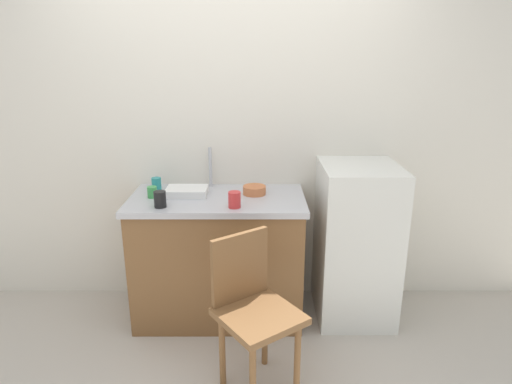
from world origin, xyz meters
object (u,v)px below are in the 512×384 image
terracotta_bowl (256,190)px  cup_black (162,199)px  cup_green (154,192)px  cup_red (237,200)px  dish_tray (189,191)px  cup_teal (159,184)px  chair (255,307)px  refrigerator (358,242)px

terracotta_bowl → cup_black: size_ratio=1.53×
cup_green → cup_red: cup_red is taller
dish_tray → cup_teal: bearing=154.5°
chair → cup_red: cup_red is taller
cup_black → refrigerator: bearing=9.3°
terracotta_bowl → cup_green: 0.69m
chair → cup_teal: cup_teal is taller
terracotta_bowl → cup_red: cup_red is taller
refrigerator → terracotta_bowl: refrigerator is taller
chair → terracotta_bowl: bearing=54.0°
chair → cup_green: bearing=98.4°
cup_red → terracotta_bowl: bearing=65.5°
dish_tray → terracotta_bowl: 0.46m
dish_tray → chair: bearing=-59.1°
cup_green → cup_red: (0.56, -0.20, 0.01)m
cup_red → cup_teal: bearing=147.3°
chair → cup_green: 1.07m
cup_green → cup_teal: 0.17m
dish_tray → cup_teal: 0.26m
cup_red → cup_green: bearing=160.6°
refrigerator → chair: 1.03m
refrigerator → cup_red: (-0.84, -0.22, 0.39)m
dish_tray → cup_black: size_ratio=2.71×
dish_tray → cup_teal: cup_teal is taller
refrigerator → cup_teal: 1.47m
refrigerator → cup_black: (-1.31, -0.21, 0.39)m
cup_teal → cup_black: size_ratio=0.87×
terracotta_bowl → cup_red: 0.30m
cup_black → terracotta_bowl: bearing=24.2°
terracotta_bowl → cup_green: size_ratio=2.08×
terracotta_bowl → refrigerator: bearing=-4.2°
dish_tray → cup_green: 0.23m
chair → dish_tray: 0.99m
chair → cup_teal: 1.20m
refrigerator → dish_tray: (-1.18, 0.04, 0.37)m
cup_green → cup_teal: (-0.01, 0.17, 0.01)m
cup_green → cup_black: size_ratio=0.73×
chair → cup_black: size_ratio=8.61×
terracotta_bowl → cup_red: (-0.12, -0.27, 0.02)m
dish_tray → cup_red: size_ratio=2.74×
refrigerator → terracotta_bowl: size_ratio=7.04×
refrigerator → chair: (-0.72, -0.73, -0.06)m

